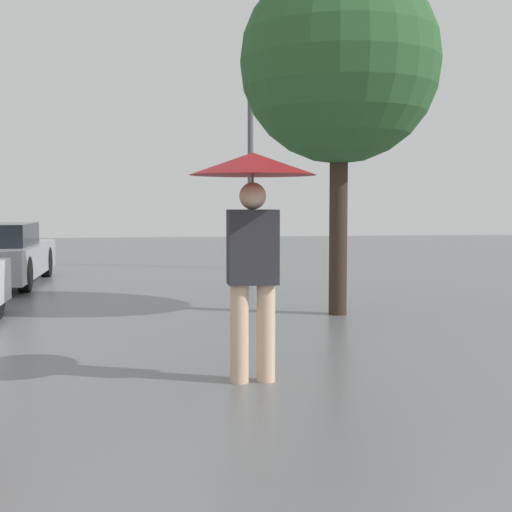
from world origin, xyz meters
TOP-DOWN VIEW (x-y plane):
  - pedestrian at (0.36, 4.45)m, footprint 1.06×1.06m
  - tree at (2.03, 7.90)m, footprint 2.66×2.66m
  - street_lamp at (1.81, 14.70)m, footprint 0.38×0.38m

SIDE VIEW (x-z plane):
  - pedestrian at x=0.36m, z-range 0.55..2.48m
  - tree at x=2.03m, z-range 1.00..5.69m
  - street_lamp at x=1.81m, z-range 0.87..5.97m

